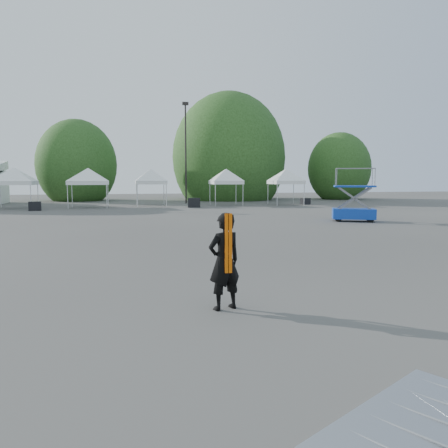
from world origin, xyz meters
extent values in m
plane|color=#474442|center=(0.00, 0.00, 0.00)|extent=(120.00, 120.00, 0.00)
cylinder|color=black|center=(3.00, 32.00, 4.75)|extent=(0.16, 0.16, 9.50)
cube|color=black|center=(3.00, 32.00, 9.65)|extent=(0.60, 0.25, 0.30)
cylinder|color=#382314|center=(-8.00, 40.00, 1.14)|extent=(0.36, 0.36, 2.27)
ellipsoid|color=#204115|center=(-8.00, 40.00, 3.94)|extent=(4.16, 4.16, 4.78)
cylinder|color=#382314|center=(9.00, 39.00, 1.40)|extent=(0.36, 0.36, 2.80)
ellipsoid|color=#204115|center=(9.00, 39.00, 4.85)|extent=(5.12, 5.12, 5.89)
cylinder|color=#382314|center=(22.00, 37.00, 1.05)|extent=(0.36, 0.36, 2.10)
ellipsoid|color=#204115|center=(22.00, 37.00, 3.64)|extent=(3.84, 3.84, 4.42)
cylinder|color=silver|center=(-10.14, 26.08, 1.00)|extent=(0.06, 0.06, 2.00)
cylinder|color=silver|center=(-13.08, 29.02, 1.00)|extent=(0.06, 0.06, 2.00)
cylinder|color=silver|center=(-10.14, 29.02, 1.00)|extent=(0.06, 0.06, 2.00)
cube|color=white|center=(-11.61, 27.55, 2.08)|extent=(3.14, 3.14, 0.30)
pyramid|color=white|center=(-11.61, 27.55, 3.33)|extent=(4.44, 4.44, 1.10)
cylinder|color=silver|center=(-7.38, 26.06, 1.00)|extent=(0.06, 0.06, 2.00)
cylinder|color=silver|center=(-4.35, 26.06, 1.00)|extent=(0.06, 0.06, 2.00)
cylinder|color=silver|center=(-7.38, 29.10, 1.00)|extent=(0.06, 0.06, 2.00)
cylinder|color=silver|center=(-4.35, 29.10, 1.00)|extent=(0.06, 0.06, 2.00)
cube|color=white|center=(-5.86, 27.58, 2.08)|extent=(3.23, 3.23, 0.30)
pyramid|color=white|center=(-5.86, 27.58, 3.33)|extent=(4.57, 4.57, 1.10)
cylinder|color=silver|center=(-1.84, 27.70, 1.00)|extent=(0.06, 0.06, 2.00)
cylinder|color=silver|center=(0.66, 27.70, 1.00)|extent=(0.06, 0.06, 2.00)
cylinder|color=silver|center=(-1.84, 30.21, 1.00)|extent=(0.06, 0.06, 2.00)
cylinder|color=silver|center=(0.66, 30.21, 1.00)|extent=(0.06, 0.06, 2.00)
cube|color=white|center=(-0.59, 28.95, 2.08)|extent=(2.71, 2.71, 0.30)
pyramid|color=white|center=(-0.59, 28.95, 3.33)|extent=(3.83, 3.83, 1.10)
cylinder|color=silver|center=(4.84, 26.67, 1.00)|extent=(0.06, 0.06, 2.00)
cylinder|color=silver|center=(7.36, 26.67, 1.00)|extent=(0.06, 0.06, 2.00)
cylinder|color=silver|center=(4.84, 29.18, 1.00)|extent=(0.06, 0.06, 2.00)
cylinder|color=silver|center=(7.36, 29.18, 1.00)|extent=(0.06, 0.06, 2.00)
cube|color=white|center=(6.10, 27.92, 2.08)|extent=(2.71, 2.71, 0.30)
pyramid|color=white|center=(6.10, 27.92, 3.33)|extent=(3.84, 3.84, 1.10)
cylinder|color=silver|center=(10.39, 26.16, 1.00)|extent=(0.06, 0.06, 2.00)
cylinder|color=silver|center=(12.97, 26.16, 1.00)|extent=(0.06, 0.06, 2.00)
cylinder|color=silver|center=(10.39, 28.74, 1.00)|extent=(0.06, 0.06, 2.00)
cylinder|color=silver|center=(12.97, 28.74, 1.00)|extent=(0.06, 0.06, 2.00)
cube|color=white|center=(11.68, 27.45, 2.08)|extent=(2.78, 2.78, 0.30)
pyramid|color=white|center=(11.68, 27.45, 3.33)|extent=(3.94, 3.94, 1.10)
imported|color=black|center=(-1.10, -3.00, 0.92)|extent=(0.78, 0.64, 1.84)
cube|color=#E55904|center=(-1.10, -3.19, 1.28)|extent=(0.15, 0.02, 1.10)
cube|color=#0D1CAA|center=(9.91, 11.86, 0.44)|extent=(2.63, 2.01, 0.59)
cube|color=#0D1CAA|center=(9.91, 11.86, 2.01)|extent=(2.52, 1.93, 0.10)
cylinder|color=black|center=(8.91, 11.75, 0.18)|extent=(0.38, 0.27, 0.35)
cylinder|color=black|center=(10.53, 11.06, 0.18)|extent=(0.38, 0.27, 0.35)
cylinder|color=black|center=(9.29, 12.65, 0.18)|extent=(0.38, 0.27, 0.35)
cylinder|color=black|center=(10.92, 11.96, 0.18)|extent=(0.38, 0.27, 0.35)
cube|color=#919398|center=(-0.10, -7.33, 0.03)|extent=(2.72, 2.24, 0.06)
cube|color=black|center=(-9.64, 24.83, 0.34)|extent=(0.96, 0.79, 0.69)
cube|color=black|center=(2.84, 25.90, 0.39)|extent=(1.16, 0.98, 0.79)
cube|color=black|center=(13.75, 27.64, 0.30)|extent=(0.92, 0.81, 0.60)
camera|label=1|loc=(-2.89, -10.85, 2.47)|focal=35.00mm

